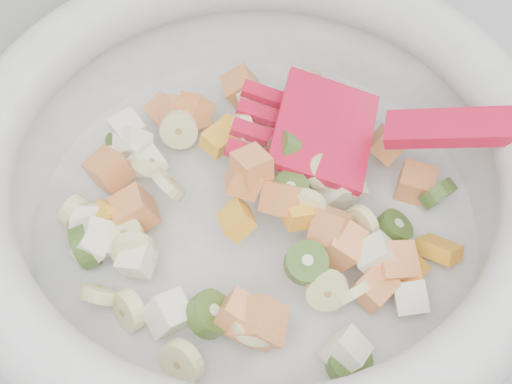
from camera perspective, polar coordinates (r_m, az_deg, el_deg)
mixing_bowl at (r=0.48m, az=0.09°, el=0.62°), size 0.44×0.37×0.14m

